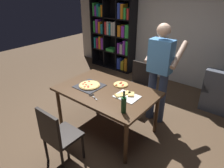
% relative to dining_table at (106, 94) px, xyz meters
% --- Properties ---
extents(ground_plane, '(12.00, 12.00, 0.00)m').
position_rel_dining_table_xyz_m(ground_plane, '(0.00, 0.00, -0.68)').
color(ground_plane, brown).
extents(back_wall, '(6.40, 0.10, 2.80)m').
position_rel_dining_table_xyz_m(back_wall, '(0.00, 2.60, 0.72)').
color(back_wall, silver).
rests_on(back_wall, ground_plane).
extents(dining_table, '(1.57, 1.03, 0.75)m').
position_rel_dining_table_xyz_m(dining_table, '(0.00, 0.00, 0.00)').
color(dining_table, '#4C331E').
rests_on(dining_table, ground_plane).
extents(chair_near_camera, '(0.42, 0.42, 0.90)m').
position_rel_dining_table_xyz_m(chair_near_camera, '(-0.00, -1.00, -0.17)').
color(chair_near_camera, black).
rests_on(chair_near_camera, ground_plane).
extents(chair_far_side, '(0.42, 0.42, 0.90)m').
position_rel_dining_table_xyz_m(chair_far_side, '(0.00, 1.00, -0.17)').
color(chair_far_side, black).
rests_on(chair_far_side, ground_plane).
extents(bookshelf, '(1.40, 0.35, 1.95)m').
position_rel_dining_table_xyz_m(bookshelf, '(-1.72, 2.37, 0.32)').
color(bookshelf, black).
rests_on(bookshelf, ground_plane).
extents(person_serving_pizza, '(0.55, 0.54, 1.75)m').
position_rel_dining_table_xyz_m(person_serving_pizza, '(0.52, 0.78, 0.32)').
color(person_serving_pizza, '#38476B').
rests_on(person_serving_pizza, ground_plane).
extents(pepperoni_pizza_on_tray, '(0.41, 0.41, 0.04)m').
position_rel_dining_table_xyz_m(pepperoni_pizza_on_tray, '(-0.30, -0.07, 0.09)').
color(pepperoni_pizza_on_tray, '#2D2D33').
rests_on(pepperoni_pizza_on_tray, dining_table).
extents(pizza_slices_on_towel, '(0.36, 0.30, 0.03)m').
position_rel_dining_table_xyz_m(pizza_slices_on_towel, '(0.36, 0.04, 0.08)').
color(pizza_slices_on_towel, white).
rests_on(pizza_slices_on_towel, dining_table).
extents(wine_bottle, '(0.07, 0.07, 0.32)m').
position_rel_dining_table_xyz_m(wine_bottle, '(0.58, -0.33, 0.19)').
color(wine_bottle, '#194723').
rests_on(wine_bottle, dining_table).
extents(kitchen_scissors, '(0.20, 0.11, 0.01)m').
position_rel_dining_table_xyz_m(kitchen_scissors, '(-0.02, -0.28, 0.08)').
color(kitchen_scissors, silver).
rests_on(kitchen_scissors, dining_table).
extents(second_pizza_plain, '(0.25, 0.25, 0.03)m').
position_rel_dining_table_xyz_m(second_pizza_plain, '(0.08, 0.29, 0.08)').
color(second_pizza_plain, tan).
rests_on(second_pizza_plain, dining_table).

